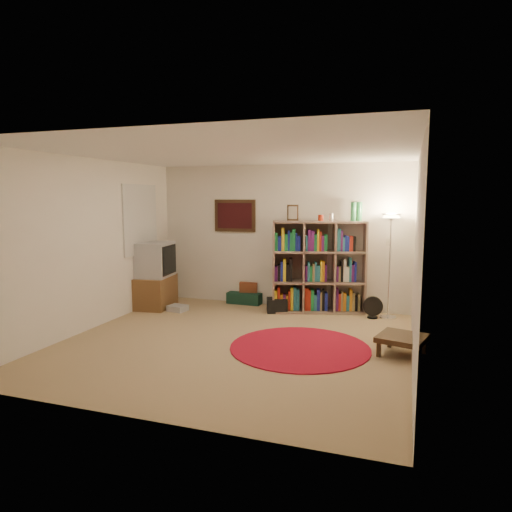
{
  "coord_description": "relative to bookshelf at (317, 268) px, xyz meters",
  "views": [
    {
      "loc": [
        2.15,
        -5.51,
        1.93
      ],
      "look_at": [
        0.1,
        0.6,
        1.1
      ],
      "focal_mm": 32.0,
      "sensor_mm": 36.0,
      "label": 1
    }
  ],
  "objects": [
    {
      "name": "floor_fan",
      "position": [
        0.95,
        -0.17,
        -0.57
      ],
      "size": [
        0.32,
        0.19,
        0.36
      ],
      "rotation": [
        0.0,
        0.0,
        0.14
      ],
      "color": "black",
      "rests_on": "ground"
    },
    {
      "name": "floor_lamp",
      "position": [
        1.18,
        -0.08,
        0.65
      ],
      "size": [
        0.35,
        0.35,
        1.68
      ],
      "rotation": [
        0.0,
        0.0,
        -0.08
      ],
      "color": "white",
      "rests_on": "ground"
    },
    {
      "name": "paper_towel",
      "position": [
        -0.45,
        0.01,
        -0.63
      ],
      "size": [
        0.12,
        0.12,
        0.23
      ],
      "rotation": [
        0.0,
        0.0,
        -0.1
      ],
      "color": "white",
      "rests_on": "ground"
    },
    {
      "name": "bookshelf",
      "position": [
        0.0,
        0.0,
        0.0
      ],
      "size": [
        1.61,
        0.85,
        1.85
      ],
      "rotation": [
        0.0,
        0.0,
        0.28
      ],
      "color": "#856859",
      "rests_on": "ground"
    },
    {
      "name": "tv_stand",
      "position": [
        -2.76,
        -0.6,
        -0.19
      ],
      "size": [
        0.64,
        0.85,
        1.15
      ],
      "rotation": [
        0.0,
        0.0,
        0.12
      ],
      "color": "brown",
      "rests_on": "ground"
    },
    {
      "name": "side_table",
      "position": [
        1.42,
        -1.82,
        -0.54
      ],
      "size": [
        0.66,
        0.66,
        0.25
      ],
      "rotation": [
        0.0,
        0.0,
        -0.26
      ],
      "color": "black",
      "rests_on": "ground"
    },
    {
      "name": "room",
      "position": [
        -0.77,
        -1.97,
        0.51
      ],
      "size": [
        4.54,
        4.54,
        2.54
      ],
      "color": "tan",
      "rests_on": "ground"
    },
    {
      "name": "duffel_bag",
      "position": [
        -0.62,
        -0.27,
        -0.63
      ],
      "size": [
        0.41,
        0.38,
        0.24
      ],
      "rotation": [
        0.0,
        0.0,
        0.34
      ],
      "color": "black",
      "rests_on": "ground"
    },
    {
      "name": "suitcase",
      "position": [
        -1.35,
        0.22,
        -0.65
      ],
      "size": [
        0.64,
        0.43,
        0.2
      ],
      "rotation": [
        0.0,
        0.0,
        -0.04
      ],
      "color": "#123226",
      "rests_on": "ground"
    },
    {
      "name": "wicker_basket",
      "position": [
        -1.31,
        0.26,
        -0.45
      ],
      "size": [
        0.36,
        0.29,
        0.19
      ],
      "rotation": [
        0.0,
        0.0,
        0.19
      ],
      "color": "brown",
      "rests_on": "suitcase"
    },
    {
      "name": "red_rug",
      "position": [
        0.17,
        -1.96,
        -0.74
      ],
      "size": [
        1.81,
        1.81,
        0.02
      ],
      "color": "maroon",
      "rests_on": "ground"
    },
    {
      "name": "dvd_box",
      "position": [
        -2.25,
        -0.74,
        -0.7
      ],
      "size": [
        0.33,
        0.29,
        0.1
      ],
      "rotation": [
        0.0,
        0.0,
        -0.15
      ],
      "color": "#B4B4B9",
      "rests_on": "ground"
    }
  ]
}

